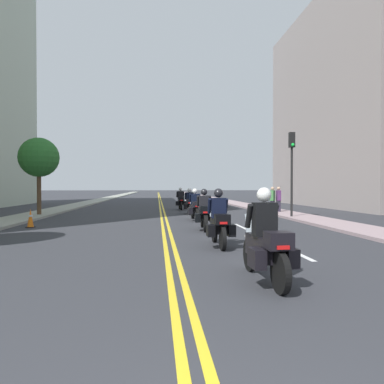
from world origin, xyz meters
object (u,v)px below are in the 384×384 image
motorcycle_5 (181,201)px  pedestrian_1 (278,200)px  motorcycle_1 (219,223)px  motorcycle_4 (190,204)px  traffic_light_near (292,159)px  street_tree_1 (39,158)px  motorcycle_3 (195,207)px  pedestrian_0 (272,200)px  motorcycle_0 (266,244)px  motorcycle_2 (204,213)px  traffic_cone_0 (30,218)px

motorcycle_5 → pedestrian_1: pedestrian_1 is taller
motorcycle_1 → pedestrian_1: pedestrian_1 is taller
motorcycle_4 → traffic_light_near: (5.13, -3.76, 2.52)m
motorcycle_1 → pedestrian_1: size_ratio=1.27×
motorcycle_5 → street_tree_1: street_tree_1 is taller
motorcycle_3 → pedestrian_1: 7.16m
motorcycle_5 → pedestrian_0: (5.53, -4.46, 0.21)m
motorcycle_5 → street_tree_1: 10.33m
motorcycle_0 → pedestrian_1: 17.40m
motorcycle_2 → motorcycle_5: motorcycle_5 is taller
street_tree_1 → traffic_light_near: bearing=-11.3°
motorcycle_3 → traffic_light_near: bearing=3.1°
street_tree_1 → motorcycle_4: bearing=6.5°
motorcycle_1 → motorcycle_5: size_ratio=1.02×
traffic_cone_0 → motorcycle_1: bearing=-38.6°
motorcycle_3 → traffic_light_near: 5.81m
motorcycle_2 → pedestrian_0: 9.88m
motorcycle_1 → motorcycle_2: bearing=89.0°
motorcycle_2 → pedestrian_0: pedestrian_0 is taller
motorcycle_3 → motorcycle_2: bearing=-92.9°
motorcycle_3 → street_tree_1: bearing=157.7°
street_tree_1 → pedestrian_0: bearing=3.4°
motorcycle_2 → street_tree_1: 11.65m
traffic_light_near → motorcycle_5: bearing=123.9°
motorcycle_5 → pedestrian_0: 7.11m
motorcycle_5 → traffic_light_near: traffic_light_near is taller
motorcycle_5 → pedestrian_1: (5.97, -4.30, 0.22)m
motorcycle_2 → traffic_light_near: bearing=44.5°
motorcycle_2 → pedestrian_1: 10.26m
motorcycle_2 → motorcycle_4: bearing=92.0°
pedestrian_0 → pedestrian_1: size_ratio=1.00×
motorcycle_0 → pedestrian_1: bearing=68.0°
traffic_light_near → pedestrian_1: 4.44m
motorcycle_3 → motorcycle_1: bearing=-93.1°
traffic_cone_0 → pedestrian_0: 14.20m
motorcycle_0 → motorcycle_2: (-0.06, 7.97, -0.04)m
motorcycle_1 → motorcycle_2: (0.10, 4.05, -0.03)m
motorcycle_1 → traffic_light_near: size_ratio=0.47×
motorcycle_4 → motorcycle_5: 4.31m
motorcycle_4 → pedestrian_1: size_ratio=1.33×
traffic_cone_0 → pedestrian_0: bearing=28.4°
motorcycle_4 → traffic_cone_0: 10.01m
motorcycle_2 → motorcycle_5: bearing=93.7°
motorcycle_3 → motorcycle_5: motorcycle_5 is taller
motorcycle_1 → traffic_cone_0: motorcycle_1 is taller
motorcycle_5 → motorcycle_4: bearing=-87.4°
motorcycle_3 → pedestrian_0: size_ratio=1.35×
motorcycle_3 → traffic_cone_0: 7.65m
pedestrian_0 → pedestrian_1: 0.47m
motorcycle_5 → pedestrian_1: 7.36m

